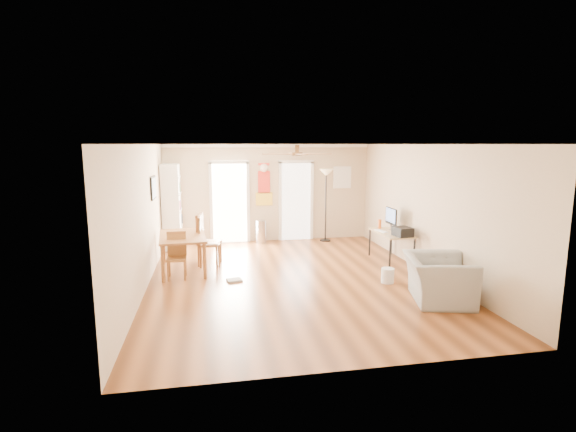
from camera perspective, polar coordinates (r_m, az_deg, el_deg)
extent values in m
plane|color=brown|center=(8.48, 0.74, -8.35)|extent=(7.00, 7.00, 0.00)
cube|color=red|center=(11.54, -3.20, 4.26)|extent=(0.46, 0.03, 1.10)
cube|color=white|center=(11.99, 7.21, 5.11)|extent=(0.50, 0.04, 0.60)
cube|color=black|center=(9.44, -17.45, 3.59)|extent=(0.04, 0.66, 0.48)
cylinder|color=#B8B9BB|center=(11.47, -3.59, -2.07)|extent=(0.29, 0.29, 0.61)
cube|color=white|center=(9.88, 12.23, -1.96)|extent=(0.21, 0.40, 0.01)
cube|color=black|center=(9.45, 14.98, -2.03)|extent=(0.37, 0.42, 0.20)
cylinder|color=orange|center=(10.18, 12.09, -1.04)|extent=(0.09, 0.09, 0.21)
cylinder|color=silver|center=(8.43, 13.09, -7.71)|extent=(0.31, 0.31, 0.28)
cube|color=#9F9E99|center=(8.41, -7.14, -8.45)|extent=(0.32, 0.27, 0.04)
imported|color=gray|center=(7.66, 19.32, -7.91)|extent=(1.28, 1.38, 0.75)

